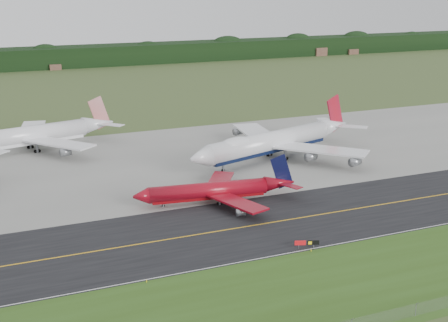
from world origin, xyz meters
The scene contains 14 objects.
ground centered at (0.00, 0.00, 0.00)m, with size 600.00×600.00×0.00m, color #3A4C23.
grass_verge centered at (0.00, -35.00, 0.01)m, with size 400.00×30.00×0.01m, color #2E4D16.
taxiway centered at (0.00, -4.00, 0.01)m, with size 400.00×32.00×0.02m, color black.
apron centered at (0.00, 51.00, 0.01)m, with size 400.00×78.00×0.01m, color gray.
taxiway_centreline centered at (0.00, -4.00, 0.03)m, with size 400.00×0.40×0.00m, color gold.
taxiway_edge_line centered at (0.00, -19.50, 0.03)m, with size 400.00×0.25×0.00m, color silver.
perimeter_fence centered at (0.00, -48.00, 1.10)m, with size 320.00×0.10×320.00m.
horizon_treeline centered at (0.00, 273.76, 5.47)m, with size 700.00×25.00×12.00m.
jet_ba_747 centered at (26.89, 40.58, 5.49)m, with size 62.64×50.59×16.14m.
jet_red_737 centered at (-2.73, 12.78, 2.95)m, with size 39.50×31.95×10.66m.
jet_star_tail centered at (-37.51, 78.33, 4.90)m, with size 55.22×45.37×14.69m.
taxiway_sign centered at (3.38, -18.81, 1.14)m, with size 4.61×1.79×1.61m.
edge_marker_left centered at (-29.75, -20.50, 0.25)m, with size 0.16×0.16×0.50m, color yellow.
edge_marker_center centered at (3.41, -20.50, 0.25)m, with size 0.16×0.16×0.50m, color yellow.
Camera 1 is at (-55.81, -116.63, 50.63)m, focal length 50.00 mm.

